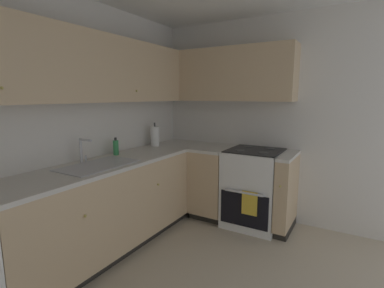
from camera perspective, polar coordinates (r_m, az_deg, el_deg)
The scene contains 13 objects.
wall_back at distance 2.77m, azimuth -29.32°, elevation 2.13°, with size 4.28×0.05×2.46m, color silver.
wall_right at distance 3.60m, azimuth 17.78°, elevation 4.32°, with size 0.05×3.25×2.46m, color silver.
lower_cabinets_back at distance 2.97m, azimuth -17.16°, elevation -12.49°, with size 2.09×0.62×0.86m.
countertop_back at distance 2.83m, azimuth -17.60°, elevation -4.14°, with size 3.29×0.60×0.04m, color beige.
lower_cabinets_right at distance 3.60m, azimuth 7.69°, elevation -8.17°, with size 0.62×1.19×0.86m.
countertop_right at distance 3.49m, azimuth 7.83°, elevation -1.22°, with size 0.60×1.19×0.03m.
oven_range at distance 3.52m, azimuth 12.21°, elevation -8.39°, with size 0.68×0.62×1.05m.
upper_cabinets_back at distance 2.77m, azimuth -23.10°, elevation 14.05°, with size 2.97×0.34×0.63m.
upper_cabinets_right at distance 3.64m, azimuth 6.27°, elevation 13.48°, with size 0.32×1.73×0.63m.
sink at distance 2.77m, azimuth -18.05°, elevation -4.90°, with size 0.70×0.40×0.10m.
faucet at distance 2.90m, azimuth -20.91°, elevation -0.83°, with size 0.07×0.16×0.23m.
soap_bottle at distance 3.19m, azimuth -14.90°, elevation -0.65°, with size 0.06×0.06×0.19m.
paper_towel_roll at distance 3.65m, azimuth -7.39°, elevation 1.52°, with size 0.11×0.11×0.31m.
Camera 1 is at (-1.38, -0.79, 1.53)m, focal length 26.82 mm.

